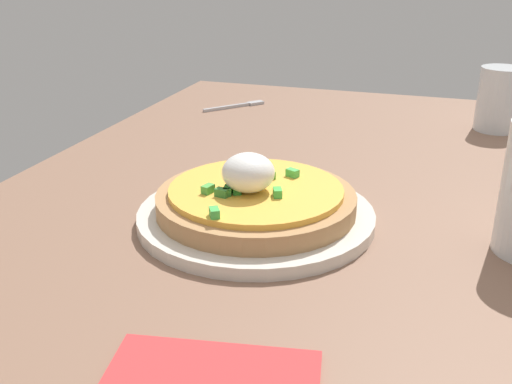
{
  "coord_description": "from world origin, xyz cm",
  "views": [
    {
      "loc": [
        59.49,
        14.5,
        29.25
      ],
      "look_at": [
        6.61,
        -2.68,
        6.35
      ],
      "focal_mm": 42.15,
      "sensor_mm": 36.0,
      "label": 1
    }
  ],
  "objects_px": {
    "plate": "(256,216)",
    "cup_near": "(499,100)",
    "pizza": "(255,197)",
    "fork": "(239,105)"
  },
  "relations": [
    {
      "from": "pizza",
      "to": "cup_near",
      "type": "bearing_deg",
      "value": 150.08
    },
    {
      "from": "fork",
      "to": "plate",
      "type": "bearing_deg",
      "value": -117.97
    },
    {
      "from": "cup_near",
      "to": "fork",
      "type": "relative_size",
      "value": 0.99
    },
    {
      "from": "plate",
      "to": "cup_near",
      "type": "height_order",
      "value": "cup_near"
    },
    {
      "from": "pizza",
      "to": "cup_near",
      "type": "distance_m",
      "value": 0.49
    },
    {
      "from": "plate",
      "to": "cup_near",
      "type": "bearing_deg",
      "value": 150.07
    },
    {
      "from": "cup_near",
      "to": "fork",
      "type": "height_order",
      "value": "cup_near"
    },
    {
      "from": "pizza",
      "to": "fork",
      "type": "xyz_separation_m",
      "value": [
        -0.44,
        -0.17,
        -0.03
      ]
    },
    {
      "from": "plate",
      "to": "pizza",
      "type": "bearing_deg",
      "value": -24.69
    },
    {
      "from": "plate",
      "to": "cup_near",
      "type": "xyz_separation_m",
      "value": [
        -0.43,
        0.25,
        0.04
      ]
    }
  ]
}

